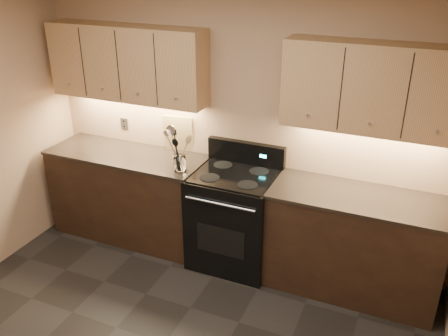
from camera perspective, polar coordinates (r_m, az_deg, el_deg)
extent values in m
cube|color=#A48160|center=(4.44, 1.97, 5.37)|extent=(4.00, 0.04, 2.60)
cube|color=black|center=(5.03, -11.23, -3.30)|extent=(1.60, 0.60, 0.90)
cube|color=#32271F|center=(4.83, -11.69, 1.58)|extent=(1.62, 0.62, 0.03)
cube|color=black|center=(4.31, 15.23, -8.91)|extent=(1.44, 0.60, 0.90)
cube|color=#32271F|center=(4.07, 15.95, -3.45)|extent=(1.46, 0.62, 0.03)
cube|color=black|center=(4.50, 1.24, -6.19)|extent=(0.76, 0.65, 0.92)
cube|color=black|center=(4.28, 1.30, -0.85)|extent=(0.70, 0.60, 0.01)
cube|color=black|center=(4.48, 2.68, 1.82)|extent=(0.76, 0.07, 0.22)
cube|color=#19E5F2|center=(4.39, 4.71, 1.41)|extent=(0.06, 0.00, 0.03)
cylinder|color=silver|center=(4.06, -0.53, -4.35)|extent=(0.65, 0.02, 0.02)
cube|color=black|center=(4.27, -0.43, -8.80)|extent=(0.46, 0.00, 0.28)
cylinder|color=black|center=(4.22, -1.73, -1.16)|extent=(0.18, 0.18, 0.00)
cylinder|color=black|center=(4.09, 2.85, -2.03)|extent=(0.18, 0.18, 0.00)
cylinder|color=black|center=(4.47, -0.12, 0.39)|extent=(0.18, 0.18, 0.00)
cylinder|color=black|center=(4.35, 4.24, -0.38)|extent=(0.18, 0.18, 0.00)
cube|color=tan|center=(4.68, -11.59, 12.26)|extent=(1.60, 0.30, 0.70)
cube|color=tan|center=(3.90, 17.81, 9.09)|extent=(1.44, 0.30, 0.70)
cube|color=#B2B5BA|center=(5.09, -11.91, 5.25)|extent=(0.08, 0.01, 0.12)
cylinder|color=white|center=(4.35, -5.34, 0.64)|extent=(0.13, 0.13, 0.15)
cylinder|color=white|center=(4.38, -5.31, -0.14)|extent=(0.11, 0.11, 0.02)
cube|color=tan|center=(4.74, -5.47, 4.16)|extent=(0.30, 0.10, 0.37)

